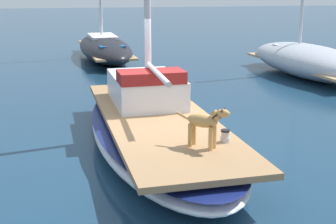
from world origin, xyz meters
name	(u,v)px	position (x,y,z in m)	size (l,w,h in m)	color
ground_plane	(158,148)	(0.00, 0.00, 0.00)	(120.00, 120.00, 0.00)	navy
sailboat_main	(158,132)	(0.00, 0.00, 0.34)	(2.86, 7.35, 0.66)	white
cabin_house	(146,88)	(-0.06, 1.12, 1.01)	(1.50, 2.28, 0.84)	silver
dog_tan	(205,122)	(0.39, -2.00, 1.08)	(0.75, 0.69, 0.70)	tan
deck_winch	(225,136)	(0.80, -1.78, 0.76)	(0.16, 0.16, 0.21)	#B7B7BC
moored_boat_starboard_side	(309,60)	(6.61, 6.54, 0.58)	(2.95, 6.71, 5.63)	#B2B7C1
moored_boat_far_astern	(105,47)	(-0.18, 11.97, 0.54)	(2.54, 7.48, 8.36)	black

